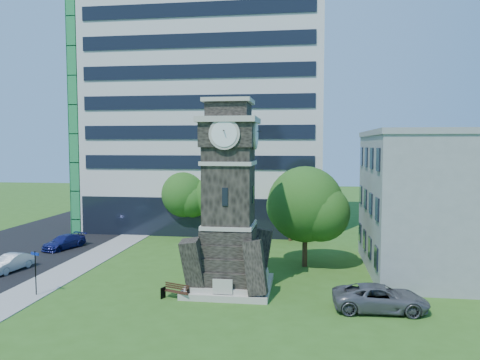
# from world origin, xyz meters

# --- Properties ---
(ground) EXTENTS (160.00, 160.00, 0.00)m
(ground) POSITION_xyz_m (0.00, 0.00, 0.00)
(ground) COLOR #315B1A
(ground) RESTS_ON ground
(sidewalk) EXTENTS (3.00, 70.00, 0.06)m
(sidewalk) POSITION_xyz_m (-9.50, 5.00, 0.03)
(sidewalk) COLOR gray
(sidewalk) RESTS_ON ground
(clock_tower) EXTENTS (5.40, 5.40, 12.22)m
(clock_tower) POSITION_xyz_m (3.00, 2.00, 5.28)
(clock_tower) COLOR #BEB5A6
(clock_tower) RESTS_ON ground
(office_tall) EXTENTS (26.20, 15.11, 28.60)m
(office_tall) POSITION_xyz_m (-3.20, 25.84, 14.22)
(office_tall) COLOR silver
(office_tall) RESTS_ON ground
(office_low) EXTENTS (15.20, 12.20, 10.40)m
(office_low) POSITION_xyz_m (19.97, 8.00, 5.21)
(office_low) COLOR #939598
(office_low) RESTS_ON ground
(car_street_mid) EXTENTS (1.88, 3.92, 1.24)m
(car_street_mid) POSITION_xyz_m (-13.75, 4.00, 0.62)
(car_street_mid) COLOR #B5B9BE
(car_street_mid) RESTS_ON ground
(car_street_north) EXTENTS (2.97, 4.58, 1.23)m
(car_street_north) POSITION_xyz_m (-13.64, 11.58, 0.62)
(car_street_north) COLOR navy
(car_street_north) RESTS_ON ground
(car_east_lot) EXTENTS (5.39, 2.64, 1.47)m
(car_east_lot) POSITION_xyz_m (12.09, -0.77, 0.74)
(car_east_lot) COLOR #55555B
(car_east_lot) RESTS_ON ground
(park_bench) EXTENTS (1.75, 0.47, 0.91)m
(park_bench) POSITION_xyz_m (0.13, -0.32, 0.48)
(park_bench) COLOR black
(park_bench) RESTS_ON ground
(street_sign) EXTENTS (0.67, 0.07, 2.80)m
(street_sign) POSITION_xyz_m (-8.67, -0.97, 1.75)
(street_sign) COLOR black
(street_sign) RESTS_ON ground
(tree_nw) EXTENTS (5.31, 4.83, 6.70)m
(tree_nw) POSITION_xyz_m (-4.34, 19.19, 4.11)
(tree_nw) COLOR #332114
(tree_nw) RESTS_ON ground
(tree_nc) EXTENTS (4.93, 4.49, 6.28)m
(tree_nc) POSITION_xyz_m (-1.31, 18.99, 3.87)
(tree_nc) COLOR #332114
(tree_nc) RESTS_ON ground
(tree_ne) EXTENTS (4.52, 4.11, 6.11)m
(tree_ne) POSITION_xyz_m (6.49, 18.01, 3.89)
(tree_ne) COLOR #332114
(tree_ne) RESTS_ON ground
(tree_east) EXTENTS (6.37, 5.79, 7.73)m
(tree_east) POSITION_xyz_m (7.93, 8.39, 4.64)
(tree_east) COLOR #332114
(tree_east) RESTS_ON ground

